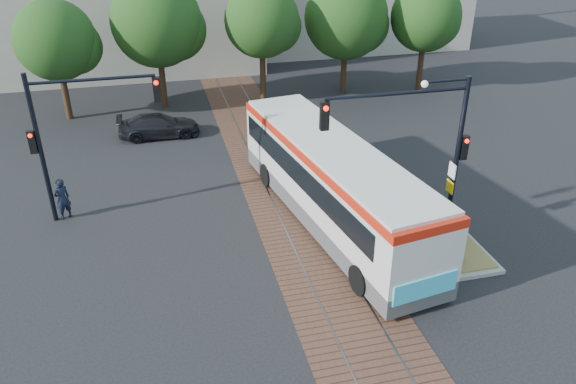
% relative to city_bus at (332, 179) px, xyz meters
% --- Properties ---
extents(ground, '(120.00, 120.00, 0.00)m').
position_rel_city_bus_xyz_m(ground, '(-1.16, -1.28, -1.85)').
color(ground, black).
rests_on(ground, ground).
extents(trackbed, '(3.60, 40.00, 0.02)m').
position_rel_city_bus_xyz_m(trackbed, '(-1.16, 2.72, -1.84)').
color(trackbed, brown).
rests_on(trackbed, ground).
extents(tree_row, '(26.40, 5.60, 7.67)m').
position_rel_city_bus_xyz_m(tree_row, '(0.05, 15.14, 3.00)').
color(tree_row, '#382314').
rests_on(tree_row, ground).
extents(warehouses, '(40.00, 13.00, 8.00)m').
position_rel_city_bus_xyz_m(warehouses, '(-1.69, 27.47, 1.97)').
color(warehouses, '#ADA899').
rests_on(warehouses, ground).
extents(city_bus, '(4.54, 12.63, 3.31)m').
position_rel_city_bus_xyz_m(city_bus, '(0.00, 0.00, 0.00)').
color(city_bus, '#47474A').
rests_on(city_bus, ground).
extents(traffic_island, '(2.20, 5.20, 1.13)m').
position_rel_city_bus_xyz_m(traffic_island, '(3.66, -2.17, -1.52)').
color(traffic_island, gray).
rests_on(traffic_island, ground).
extents(signal_pole_main, '(5.49, 0.46, 6.00)m').
position_rel_city_bus_xyz_m(signal_pole_main, '(2.70, -2.08, 2.31)').
color(signal_pole_main, black).
rests_on(signal_pole_main, ground).
extents(signal_pole_left, '(4.99, 0.34, 6.00)m').
position_rel_city_bus_xyz_m(signal_pole_left, '(-9.53, 2.72, 2.02)').
color(signal_pole_left, black).
rests_on(signal_pole_left, ground).
extents(officer, '(0.76, 0.70, 1.74)m').
position_rel_city_bus_xyz_m(officer, '(-10.29, 2.80, -0.98)').
color(officer, black).
rests_on(officer, ground).
extents(parked_car, '(4.26, 1.74, 1.24)m').
position_rel_city_bus_xyz_m(parked_car, '(-6.21, 10.66, -1.23)').
color(parked_car, black).
rests_on(parked_car, ground).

